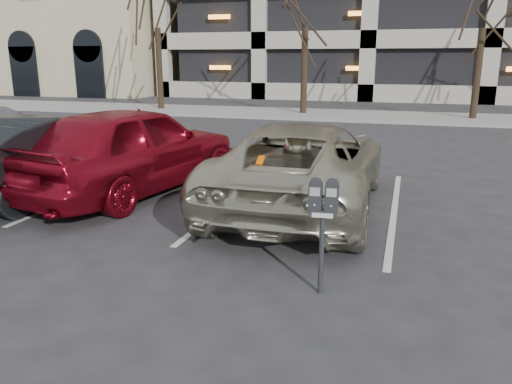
{
  "coord_description": "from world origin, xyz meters",
  "views": [
    {
      "loc": [
        1.51,
        -5.99,
        2.47
      ],
      "look_at": [
        0.02,
        -1.11,
        1.1
      ],
      "focal_mm": 35.0,
      "sensor_mm": 36.0,
      "label": 1
    }
  ],
  "objects_px": {
    "car_red": "(132,148)",
    "car_dark": "(45,155)",
    "suv_silver": "(303,165)",
    "parking_meter": "(323,209)"
  },
  "relations": [
    {
      "from": "parking_meter",
      "to": "car_dark",
      "type": "distance_m",
      "value": 6.15
    },
    {
      "from": "suv_silver",
      "to": "car_dark",
      "type": "height_order",
      "value": "car_dark"
    },
    {
      "from": "parking_meter",
      "to": "car_red",
      "type": "relative_size",
      "value": 0.25
    },
    {
      "from": "car_red",
      "to": "car_dark",
      "type": "relative_size",
      "value": 1.09
    },
    {
      "from": "suv_silver",
      "to": "car_dark",
      "type": "bearing_deg",
      "value": 6.21
    },
    {
      "from": "car_red",
      "to": "car_dark",
      "type": "xyz_separation_m",
      "value": [
        -1.45,
        -0.63,
        -0.1
      ]
    },
    {
      "from": "suv_silver",
      "to": "car_dark",
      "type": "relative_size",
      "value": 1.17
    },
    {
      "from": "suv_silver",
      "to": "car_red",
      "type": "distance_m",
      "value": 3.26
    },
    {
      "from": "suv_silver",
      "to": "car_red",
      "type": "relative_size",
      "value": 1.07
    },
    {
      "from": "suv_silver",
      "to": "parking_meter",
      "type": "bearing_deg",
      "value": 104.57
    }
  ]
}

